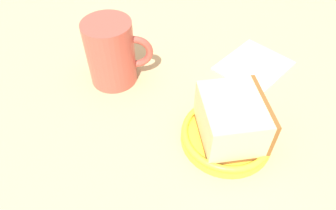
{
  "coord_description": "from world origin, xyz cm",
  "views": [
    {
      "loc": [
        -23.45,
        19.64,
        36.33
      ],
      "look_at": [
        -2.0,
        -2.36,
        3.0
      ],
      "focal_mm": 33.11,
      "sensor_mm": 36.0,
      "label": 1
    }
  ],
  "objects": [
    {
      "name": "folded_napkin",
      "position": [
        -4.53,
        -21.92,
        0.3
      ],
      "size": [
        10.17,
        12.1,
        0.6
      ],
      "primitive_type": "cube",
      "rotation": [
        0.0,
        0.0,
        0.0
      ],
      "color": "beige",
      "rests_on": "ground_plane"
    },
    {
      "name": "ground_plane",
      "position": [
        0.0,
        0.0,
        -1.43
      ],
      "size": [
        157.78,
        157.78,
        2.86
      ],
      "primitive_type": "cube",
      "color": "tan"
    },
    {
      "name": "small_plate",
      "position": [
        -10.74,
        -5.33,
        1.01
      ],
      "size": [
        13.0,
        13.0,
        2.04
      ],
      "color": "yellow",
      "rests_on": "ground_plane"
    },
    {
      "name": "cake_slice",
      "position": [
        -10.91,
        -5.55,
        4.44
      ],
      "size": [
        12.64,
        12.4,
        6.49
      ],
      "color": "brown",
      "rests_on": "small_plate"
    },
    {
      "name": "tea_mug",
      "position": [
        10.85,
        -2.62,
        5.58
      ],
      "size": [
        8.98,
        9.31,
        10.95
      ],
      "color": "#BF4C3F",
      "rests_on": "ground_plane"
    }
  ]
}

